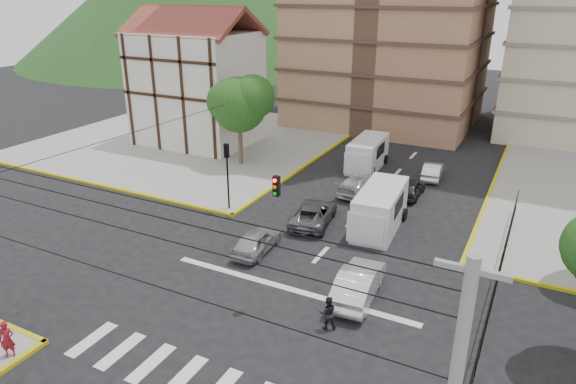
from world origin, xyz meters
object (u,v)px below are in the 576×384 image
Objects in this scene: car_white_front_right at (358,283)px; traffic_light_nw at (227,166)px; pedestrian_sw_corner at (7,339)px; van_left_lane at (366,155)px; pedestrian_crosswalk at (328,313)px; van_right_lane at (379,211)px; car_silver_front_left at (257,241)px.

traffic_light_nw is at bearing -32.02° from car_white_front_right.
van_left_lane is at bearing 45.65° from pedestrian_sw_corner.
traffic_light_nw is 13.90m from pedestrian_crosswalk.
van_left_lane is (5.25, 12.01, -1.94)m from traffic_light_nw.
pedestrian_sw_corner reaches higher than pedestrian_crosswalk.
pedestrian_crosswalk reaches higher than car_white_front_right.
pedestrian_sw_corner is (-4.95, -28.14, -0.23)m from van_left_lane.
pedestrian_sw_corner is (-9.29, -17.78, -0.31)m from van_right_lane.
van_right_lane reaches higher than pedestrian_sw_corner.
van_left_lane is 21.32m from pedestrian_crosswalk.
pedestrian_sw_corner is (0.30, -16.12, -2.18)m from traffic_light_nw.
van_right_lane is 3.70× the size of pedestrian_sw_corner.
traffic_light_nw reaches higher than pedestrian_sw_corner.
car_silver_front_left is (-0.78, -16.04, -0.52)m from van_left_lane.
pedestrian_crosswalk is at bearing 1.61° from pedestrian_sw_corner.
car_white_front_right is (11.01, -5.72, -2.34)m from traffic_light_nw.
car_silver_front_left is at bearing -19.12° from car_white_front_right.
traffic_light_nw is at bearing 56.71° from pedestrian_sw_corner.
pedestrian_crosswalk is (-0.35, -2.88, 0.00)m from car_white_front_right.
van_left_lane reaches higher than pedestrian_crosswalk.
pedestrian_crosswalk is at bearing -88.05° from van_right_lane.
car_silver_front_left is (-5.11, -5.68, -0.59)m from van_right_lane.
traffic_light_nw is 2.83× the size of pedestrian_crosswalk.
car_white_front_right is at bearing -83.11° from van_right_lane.
van_right_lane is at bearing 28.06° from pedestrian_sw_corner.
van_right_lane is at bearing -69.84° from van_left_lane.
van_left_lane is 28.57m from pedestrian_sw_corner.
traffic_light_nw is 9.91m from van_right_lane.
van_left_lane is 3.45× the size of pedestrian_sw_corner.
van_right_lane is 7.53m from car_white_front_right.
van_left_lane reaches higher than car_white_front_right.
car_white_front_right is 2.90m from pedestrian_crosswalk.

